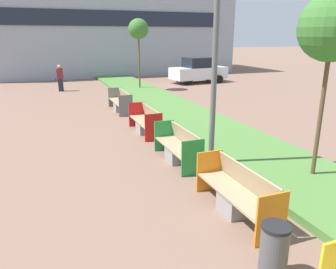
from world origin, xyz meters
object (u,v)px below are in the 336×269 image
Objects in this scene: bench_red_frame at (146,123)px; sapling_tree_far at (138,29)px; bench_orange_frame at (237,196)px; bench_green_frame at (178,149)px; bench_grey_frame at (121,103)px; litter_bin at (274,251)px; sapling_tree_near at (333,28)px; parked_car_distant at (199,70)px; pedestrian_walking at (60,78)px.

sapling_tree_far is (2.57, 9.44, 3.40)m from bench_red_frame.
bench_green_frame is at bearing 90.03° from bench_orange_frame.
bench_grey_frame is 11.68m from litter_bin.
bench_red_frame is at bearing 90.02° from bench_orange_frame.
bench_orange_frame is 0.51× the size of sapling_tree_far.
bench_orange_frame and bench_red_frame have the same top height.
sapling_tree_near is (2.57, -2.34, 3.18)m from bench_green_frame.
sapling_tree_far reaches higher than bench_green_frame.
bench_green_frame is at bearing 137.64° from sapling_tree_near.
bench_green_frame is at bearing -124.76° from parked_car_distant.
bench_grey_frame is at bearing -72.35° from pedestrian_walking.
bench_red_frame is 0.90× the size of bench_grey_frame.
sapling_tree_near is at bearing -74.51° from bench_grey_frame.
litter_bin is at bearing -92.54° from bench_grey_frame.
parked_car_distant reaches higher than pedestrian_walking.
sapling_tree_near is 0.98× the size of parked_car_distant.
sapling_tree_far is 5.82m from pedestrian_walking.
bench_green_frame is 1.00× the size of bench_red_frame.
pedestrian_walking is at bearing 175.92° from parked_car_distant.
sapling_tree_far reaches higher than bench_grey_frame.
sapling_tree_near reaches higher than bench_orange_frame.
bench_orange_frame is 16.05m from sapling_tree_far.
bench_grey_frame is 1.40× the size of pedestrian_walking.
sapling_tree_far is at bearing 74.76° from bench_red_frame.
bench_grey_frame is 10.13m from sapling_tree_near.
bench_orange_frame and bench_green_frame have the same top height.
sapling_tree_far reaches higher than pedestrian_walking.
bench_grey_frame reaches higher than litter_bin.
sapling_tree_far is at bearing 78.36° from bench_green_frame.
pedestrian_walking is (-1.72, 18.70, 0.41)m from litter_bin.
sapling_tree_far is (3.09, 17.23, 3.34)m from litter_bin.
bench_orange_frame is at bearing 73.64° from litter_bin.
bench_grey_frame is at bearing 89.99° from bench_orange_frame.
bench_red_frame is 6.76m from sapling_tree_near.
bench_green_frame is at bearing -90.02° from bench_grey_frame.
litter_bin is at bearing -84.75° from pedestrian_walking.
bench_green_frame and bench_grey_frame have the same top height.
bench_grey_frame is at bearing -114.82° from sapling_tree_far.
litter_bin is (-0.52, -1.76, 0.06)m from bench_orange_frame.
bench_green_frame is (-0.00, 2.99, -0.00)m from bench_orange_frame.
bench_green_frame is 3.04m from bench_red_frame.
litter_bin is at bearing -93.78° from bench_red_frame.
bench_orange_frame is at bearing -89.98° from bench_red_frame.
bench_grey_frame is (0.00, 9.91, 0.00)m from bench_orange_frame.
bench_grey_frame is at bearing -142.52° from parked_car_distant.
pedestrian_walking is at bearing 107.65° from bench_grey_frame.
parked_car_distant is (7.72, 7.45, 0.54)m from bench_grey_frame.
bench_orange_frame is at bearing -165.90° from sapling_tree_near.
bench_orange_frame is 0.52× the size of sapling_tree_near.
bench_green_frame is 0.49× the size of sapling_tree_near.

